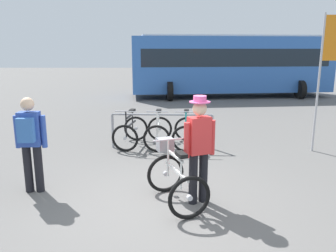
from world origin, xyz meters
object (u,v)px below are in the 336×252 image
Objects in this scene: banner_flag at (326,57)px; bus_distant at (229,62)px; racked_bike_teal at (185,132)px; racked_bike_black at (130,132)px; featured_bicycle at (174,176)px; pedestrian_with_backpack at (29,139)px; racked_bike_white at (158,132)px; person_with_featured_bike at (198,146)px.

bus_distant is at bearing 92.58° from banner_flag.
racked_bike_teal is at bearing 173.25° from banner_flag.
bus_distant is (4.13, 9.26, 1.37)m from racked_bike_black.
featured_bicycle is 12.93m from bus_distant.
bus_distant is at bearing 76.13° from featured_bicycle.
pedestrian_with_backpack reaches higher than racked_bike_black.
racked_bike_black is 0.12× the size of bus_distant.
racked_bike_black is at bearing 177.36° from racked_bike_white.
featured_bicycle is 4.84m from banner_flag.
banner_flag is at bearing 41.72° from person_with_featured_bike.
pedestrian_with_backpack is at bearing 171.69° from person_with_featured_bike.
racked_bike_black is 3.40m from featured_bicycle.
bus_distant reaches higher than racked_bike_black.
featured_bicycle is at bearing -72.05° from racked_bike_black.
pedestrian_with_backpack is (-2.78, 0.41, -0.01)m from person_with_featured_bike.
racked_bike_teal is 3.95m from pedestrian_with_backpack.
racked_bike_white is 0.65× the size of person_with_featured_bike.
banner_flag is (4.57, -0.44, 1.86)m from racked_bike_black.
banner_flag reaches higher than featured_bicycle.
featured_bicycle is (1.05, -3.23, 0.08)m from racked_bike_black.
banner_flag is at bearing 38.41° from featured_bicycle.
racked_bike_teal is 9.81m from bus_distant.
person_with_featured_bike is (0.03, -3.18, 0.58)m from racked_bike_teal.
pedestrian_with_backpack reaches higher than featured_bicycle.
bus_distant reaches higher than racked_bike_teal.
racked_bike_white is 3.53m from pedestrian_with_backpack.
banner_flag is (3.15, 2.80, 1.28)m from person_with_featured_bike.
racked_bike_white is 0.95× the size of racked_bike_teal.
racked_bike_teal is (1.40, -0.06, 0.00)m from racked_bike_black.
racked_bike_teal is 3.23m from person_with_featured_bike.
racked_bike_black is 1.01× the size of racked_bike_teal.
banner_flag is at bearing -5.50° from racked_bike_black.
person_with_featured_bike is at bearing -138.28° from banner_flag.
racked_bike_black is 0.37× the size of banner_flag.
person_with_featured_bike is 1.05× the size of pedestrian_with_backpack.
bus_distant is (3.08, 12.49, 1.30)m from featured_bicycle.
racked_bike_black is 3.20m from pedestrian_with_backpack.
racked_bike_black is 0.70m from racked_bike_white.
bus_distant reaches higher than pedestrian_with_backpack.
racked_bike_teal is 3.70m from banner_flag.
racked_bike_teal is 0.37× the size of banner_flag.
banner_flag reaches higher than pedestrian_with_backpack.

